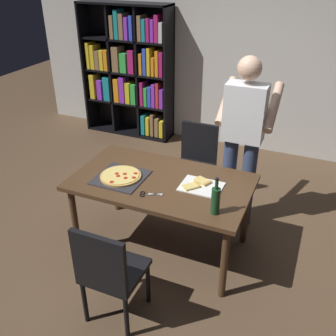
{
  "coord_description": "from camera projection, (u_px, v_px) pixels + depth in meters",
  "views": [
    {
      "loc": [
        1.2,
        -2.66,
        2.5
      ],
      "look_at": [
        0.0,
        0.15,
        0.8
      ],
      "focal_mm": 40.8,
      "sensor_mm": 36.0,
      "label": 1
    }
  ],
  "objects": [
    {
      "name": "person_serving_pizza",
      "position": [
        243.0,
        134.0,
        3.68
      ],
      "size": [
        0.55,
        0.54,
        1.75
      ],
      "color": "#38476B",
      "rests_on": "ground_plane"
    },
    {
      "name": "chair_far_side",
      "position": [
        196.0,
        159.0,
        4.28
      ],
      "size": [
        0.42,
        0.42,
        0.9
      ],
      "color": "black",
      "rests_on": "ground_plane"
    },
    {
      "name": "ground_plane",
      "position": [
        162.0,
        245.0,
        3.77
      ],
      "size": [
        12.0,
        12.0,
        0.0
      ],
      "primitive_type": "plane",
      "color": "brown"
    },
    {
      "name": "kitchen_scissors",
      "position": [
        147.0,
        194.0,
        3.2
      ],
      "size": [
        0.2,
        0.12,
        0.01
      ],
      "color": "silver",
      "rests_on": "dining_table"
    },
    {
      "name": "chair_near_camera",
      "position": [
        109.0,
        270.0,
        2.76
      ],
      "size": [
        0.42,
        0.42,
        0.9
      ],
      "color": "black",
      "rests_on": "ground_plane"
    },
    {
      "name": "back_wall",
      "position": [
        239.0,
        49.0,
        5.18
      ],
      "size": [
        6.4,
        0.1,
        2.8
      ],
      "primitive_type": "cube",
      "color": "silver",
      "rests_on": "ground_plane"
    },
    {
      "name": "pepperoni_pizza_on_tray",
      "position": [
        121.0,
        176.0,
        3.44
      ],
      "size": [
        0.43,
        0.43,
        0.04
      ],
      "color": "#2D2D33",
      "rests_on": "dining_table"
    },
    {
      "name": "bookshelf",
      "position": [
        130.0,
        71.0,
        5.73
      ],
      "size": [
        1.4,
        0.35,
        1.95
      ],
      "color": "black",
      "rests_on": "ground_plane"
    },
    {
      "name": "dining_table",
      "position": [
        161.0,
        188.0,
        3.44
      ],
      "size": [
        1.59,
        0.92,
        0.75
      ],
      "color": "#4C331E",
      "rests_on": "ground_plane"
    },
    {
      "name": "wine_bottle",
      "position": [
        216.0,
        200.0,
        2.92
      ],
      "size": [
        0.07,
        0.07,
        0.32
      ],
      "color": "#194723",
      "rests_on": "dining_table"
    },
    {
      "name": "pizza_slices_on_towel",
      "position": [
        200.0,
        186.0,
        3.31
      ],
      "size": [
        0.36,
        0.28,
        0.03
      ],
      "color": "white",
      "rests_on": "dining_table"
    }
  ]
}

